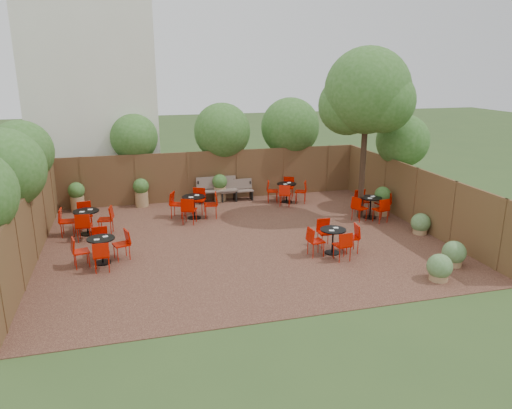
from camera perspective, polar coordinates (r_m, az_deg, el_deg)
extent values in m
plane|color=#354F23|center=(15.20, -1.52, -4.28)|extent=(80.00, 80.00, 0.00)
cube|color=#371E16|center=(15.19, -1.52, -4.25)|extent=(12.00, 10.00, 0.02)
cube|color=#55311F|center=(19.61, -5.00, 3.42)|extent=(12.00, 0.08, 2.00)
cube|color=#55311F|center=(14.74, -24.87, -2.38)|extent=(0.08, 10.00, 2.00)
cube|color=#55311F|center=(17.24, 18.22, 0.87)|extent=(0.08, 10.00, 2.00)
cube|color=silver|center=(21.91, -18.59, 11.94)|extent=(5.00, 4.00, 8.00)
sphere|color=#2F5B1D|center=(17.37, -25.92, 5.61)|extent=(2.03, 2.03, 2.03)
sphere|color=#2F5B1D|center=(14.45, -27.59, 3.73)|extent=(2.18, 2.18, 2.18)
sphere|color=#2F5B1D|center=(19.74, -14.16, 7.66)|extent=(1.84, 1.84, 1.84)
sphere|color=#2F5B1D|center=(19.99, -4.01, 8.61)|extent=(2.30, 2.30, 2.30)
sphere|color=#2F5B1D|center=(20.95, 4.05, 9.11)|extent=(2.48, 2.48, 2.48)
sphere|color=#2F5B1D|center=(18.89, 16.89, 7.20)|extent=(1.96, 1.96, 1.96)
cylinder|color=black|center=(17.29, 12.54, 5.98)|extent=(0.26, 0.26, 4.69)
sphere|color=#2F5B1D|center=(17.06, 12.98, 12.96)|extent=(2.90, 2.90, 2.90)
sphere|color=#2F5B1D|center=(17.23, 10.75, 11.40)|extent=(2.03, 2.03, 2.03)
sphere|color=#2F5B1D|center=(16.92, 14.78, 11.71)|extent=(2.12, 2.12, 2.12)
cube|color=brown|center=(19.48, -2.31, 1.59)|extent=(1.36, 0.42, 0.05)
cube|color=brown|center=(19.60, -2.43, 2.41)|extent=(1.35, 0.11, 0.41)
cube|color=black|center=(19.42, -4.06, 0.88)|extent=(0.06, 0.41, 0.36)
cube|color=black|center=(19.68, -0.56, 1.13)|extent=(0.06, 0.41, 0.36)
cube|color=brown|center=(19.31, -4.58, 1.64)|extent=(1.60, 0.49, 0.05)
cube|color=brown|center=(19.45, -4.72, 2.61)|extent=(1.60, 0.13, 0.48)
cube|color=black|center=(19.26, -6.69, 0.79)|extent=(0.07, 0.48, 0.43)
cube|color=black|center=(19.52, -2.47, 1.09)|extent=(0.07, 0.48, 0.43)
cylinder|color=black|center=(19.38, 3.61, 0.35)|extent=(0.45, 0.45, 0.03)
cylinder|color=black|center=(19.28, 3.62, 1.38)|extent=(0.05, 0.05, 0.71)
cylinder|color=black|center=(19.19, 3.64, 2.44)|extent=(0.77, 0.77, 0.03)
cube|color=white|center=(19.30, 3.91, 2.58)|extent=(0.17, 0.15, 0.02)
cube|color=white|center=(19.04, 3.47, 2.40)|extent=(0.17, 0.15, 0.02)
cylinder|color=black|center=(14.13, -17.57, -6.54)|extent=(0.44, 0.44, 0.03)
cylinder|color=black|center=(14.01, -17.69, -5.21)|extent=(0.05, 0.05, 0.69)
cylinder|color=black|center=(13.88, -17.82, -3.84)|extent=(0.75, 0.75, 0.03)
cube|color=white|center=(13.94, -17.33, -3.61)|extent=(0.15, 0.12, 0.01)
cube|color=white|center=(13.77, -18.25, -3.95)|extent=(0.15, 0.12, 0.01)
cylinder|color=black|center=(17.83, 13.23, -1.48)|extent=(0.45, 0.45, 0.03)
cylinder|color=black|center=(17.72, 13.30, -0.36)|extent=(0.05, 0.05, 0.71)
cylinder|color=black|center=(17.63, 13.38, 0.78)|extent=(0.77, 0.77, 0.03)
cube|color=white|center=(17.75, 13.61, 0.94)|extent=(0.16, 0.13, 0.02)
cube|color=white|center=(17.47, 13.28, 0.72)|extent=(0.16, 0.13, 0.02)
cylinder|color=black|center=(17.45, -7.27, -1.55)|extent=(0.48, 0.48, 0.03)
cylinder|color=black|center=(17.34, -7.32, -0.33)|extent=(0.05, 0.05, 0.76)
cylinder|color=black|center=(17.23, -7.36, 0.91)|extent=(0.83, 0.83, 0.03)
cube|color=white|center=(17.33, -6.98, 1.10)|extent=(0.18, 0.15, 0.02)
cube|color=white|center=(17.09, -7.66, 0.86)|extent=(0.18, 0.15, 0.02)
cylinder|color=black|center=(16.61, -19.16, -3.27)|extent=(0.47, 0.47, 0.03)
cylinder|color=black|center=(16.50, -19.28, -2.03)|extent=(0.05, 0.05, 0.75)
cylinder|color=black|center=(16.39, -19.40, -0.75)|extent=(0.81, 0.81, 0.03)
cube|color=white|center=(16.45, -18.95, -0.56)|extent=(0.15, 0.11, 0.02)
cube|color=white|center=(16.27, -19.81, -0.82)|extent=(0.15, 0.11, 0.02)
cylinder|color=black|center=(14.34, 8.95, -5.62)|extent=(0.44, 0.44, 0.03)
cylinder|color=black|center=(14.21, 9.01, -4.30)|extent=(0.05, 0.05, 0.69)
cylinder|color=black|center=(14.10, 9.08, -2.95)|extent=(0.75, 0.75, 0.03)
cube|color=white|center=(14.20, 9.39, -2.72)|extent=(0.14, 0.10, 0.01)
cube|color=white|center=(13.95, 8.91, -3.05)|extent=(0.14, 0.10, 0.01)
cylinder|color=#98754C|center=(19.19, -13.30, 0.62)|extent=(0.50, 0.50, 0.57)
sphere|color=#2F5B1D|center=(19.07, -13.40, 2.10)|extent=(0.60, 0.60, 0.60)
cylinder|color=#98754C|center=(19.52, -4.27, 1.27)|extent=(0.49, 0.49, 0.56)
sphere|color=#2F5B1D|center=(19.40, -4.30, 2.71)|extent=(0.59, 0.59, 0.59)
cylinder|color=#98754C|center=(19.23, -20.26, 0.08)|extent=(0.51, 0.51, 0.58)
sphere|color=#2F5B1D|center=(19.10, -20.41, 1.57)|extent=(0.61, 0.61, 0.61)
cylinder|color=#98754C|center=(18.19, 14.58, -0.36)|extent=(0.48, 0.48, 0.55)
sphere|color=#2F5B1D|center=(18.06, 14.69, 1.14)|extent=(0.58, 0.58, 0.58)
cylinder|color=#98754C|center=(14.36, 22.18, -6.25)|extent=(0.47, 0.47, 0.21)
sphere|color=#4C753D|center=(14.27, 22.30, -5.25)|extent=(0.64, 0.64, 0.64)
cylinder|color=#98754C|center=(13.29, 20.70, -7.89)|extent=(0.47, 0.47, 0.21)
sphere|color=#4C753D|center=(13.19, 20.81, -6.83)|extent=(0.64, 0.64, 0.64)
cylinder|color=#98754C|center=(16.62, 18.74, -2.90)|extent=(0.46, 0.46, 0.21)
sphere|color=#4C753D|center=(16.54, 18.83, -2.05)|extent=(0.62, 0.62, 0.62)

